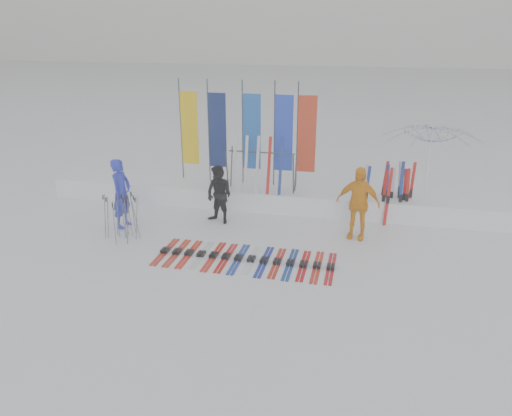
% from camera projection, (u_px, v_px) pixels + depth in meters
% --- Properties ---
extents(ground, '(120.00, 120.00, 0.00)m').
position_uv_depth(ground, '(232.00, 272.00, 11.47)').
color(ground, white).
rests_on(ground, ground).
extents(snow_bank, '(14.00, 1.60, 0.60)m').
position_uv_depth(snow_bank, '(271.00, 196.00, 15.57)').
color(snow_bank, white).
rests_on(snow_bank, ground).
extents(person_blue, '(0.51, 0.74, 1.94)m').
position_uv_depth(person_blue, '(122.00, 194.00, 13.70)').
color(person_blue, '#202BBE').
rests_on(person_blue, ground).
extents(person_black, '(0.98, 0.88, 1.66)m').
position_uv_depth(person_black, '(219.00, 195.00, 14.04)').
color(person_black, black).
rests_on(person_black, ground).
extents(person_yellow, '(1.20, 0.65, 1.94)m').
position_uv_depth(person_yellow, '(358.00, 203.00, 12.98)').
color(person_yellow, '#F89E10').
rests_on(person_yellow, ground).
extents(tent_canopy, '(3.40, 3.44, 2.63)m').
position_uv_depth(tent_canopy, '(429.00, 166.00, 15.12)').
color(tent_canopy, white).
rests_on(tent_canopy, ground).
extents(ski_row, '(4.28, 1.70, 0.07)m').
position_uv_depth(ski_row, '(245.00, 259.00, 12.02)').
color(ski_row, '#B81F0E').
rests_on(ski_row, ground).
extents(pole_cluster, '(0.94, 0.95, 1.25)m').
position_uv_depth(pole_cluster, '(123.00, 217.00, 13.09)').
color(pole_cluster, '#595B60').
rests_on(pole_cluster, ground).
extents(feather_flags, '(4.32, 0.17, 3.20)m').
position_uv_depth(feather_flags, '(248.00, 132.00, 15.26)').
color(feather_flags, '#383A3F').
rests_on(feather_flags, ground).
extents(ski_rack, '(2.04, 0.80, 1.23)m').
position_uv_depth(ski_rack, '(262.00, 165.00, 14.87)').
color(ski_rack, '#383A3F').
rests_on(ski_rack, ground).
extents(upright_skis, '(1.43, 1.10, 1.68)m').
position_uv_depth(upright_skis, '(391.00, 192.00, 14.39)').
color(upright_skis, navy).
rests_on(upright_skis, ground).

